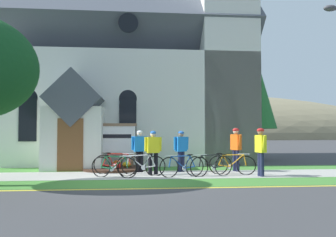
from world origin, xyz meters
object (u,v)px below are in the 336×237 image
(roadside_conifer, at_px, (246,74))
(bicycle_green, at_px, (114,167))
(bicycle_red, at_px, (116,164))
(cyclist_in_green_jersey, at_px, (140,148))
(cyclist_in_white_jersey, at_px, (181,148))
(bicycle_orange, at_px, (232,164))
(bicycle_silver, at_px, (182,166))
(bicycle_black, at_px, (212,166))
(cyclist_in_red_jersey, at_px, (153,149))
(church_sign, at_px, (115,140))
(cyclist_in_blue_jersey, at_px, (236,146))
(bicycle_blue, at_px, (141,165))
(cyclist_in_yellow_jersey, at_px, (261,148))

(roadside_conifer, bearing_deg, bicycle_green, -134.75)
(bicycle_red, distance_m, cyclist_in_green_jersey, 1.16)
(cyclist_in_white_jersey, xyz_separation_m, roadside_conifer, (4.42, 5.49, 3.89))
(bicycle_orange, bearing_deg, cyclist_in_white_jersey, 148.97)
(bicycle_green, relative_size, bicycle_silver, 0.98)
(bicycle_black, height_order, cyclist_in_white_jersey, cyclist_in_white_jersey)
(cyclist_in_red_jersey, bearing_deg, bicycle_red, 168.09)
(bicycle_orange, height_order, bicycle_green, bicycle_green)
(bicycle_silver, bearing_deg, cyclist_in_red_jersey, 145.05)
(cyclist_in_red_jersey, bearing_deg, church_sign, 125.05)
(bicycle_black, bearing_deg, cyclist_in_white_jersey, 120.95)
(bicycle_red, height_order, cyclist_in_blue_jersey, cyclist_in_blue_jersey)
(bicycle_orange, bearing_deg, bicycle_blue, -177.53)
(cyclist_in_green_jersey, bearing_deg, cyclist_in_white_jersey, 1.36)
(cyclist_in_white_jersey, bearing_deg, cyclist_in_red_jersey, -143.45)
(bicycle_black, relative_size, cyclist_in_yellow_jersey, 0.96)
(cyclist_in_green_jersey, distance_m, cyclist_in_yellow_jersey, 4.55)
(bicycle_orange, bearing_deg, cyclist_in_blue_jersey, 65.48)
(bicycle_green, distance_m, cyclist_in_yellow_jersey, 5.16)
(roadside_conifer, bearing_deg, cyclist_in_blue_jersey, -111.88)
(roadside_conifer, bearing_deg, bicycle_orange, -112.27)
(bicycle_blue, distance_m, bicycle_silver, 1.47)
(bicycle_red, distance_m, roadside_conifer, 10.21)
(church_sign, height_order, bicycle_silver, church_sign)
(bicycle_green, height_order, bicycle_black, bicycle_black)
(bicycle_orange, distance_m, cyclist_in_green_jersey, 3.57)
(bicycle_silver, relative_size, cyclist_in_yellow_jersey, 0.97)
(cyclist_in_yellow_jersey, relative_size, roadside_conifer, 0.21)
(bicycle_orange, height_order, cyclist_in_red_jersey, cyclist_in_red_jersey)
(bicycle_blue, distance_m, cyclist_in_blue_jersey, 3.98)
(bicycle_red, bearing_deg, cyclist_in_blue_jersey, 5.70)
(bicycle_green, relative_size, cyclist_in_white_jersey, 1.00)
(church_sign, distance_m, cyclist_in_red_jersey, 2.63)
(bicycle_red, bearing_deg, cyclist_in_red_jersey, -11.91)
(bicycle_black, xyz_separation_m, cyclist_in_blue_jersey, (1.29, 1.38, 0.64))
(cyclist_in_white_jersey, height_order, cyclist_in_yellow_jersey, cyclist_in_yellow_jersey)
(cyclist_in_blue_jersey, bearing_deg, bicycle_orange, -114.52)
(bicycle_silver, bearing_deg, bicycle_blue, 166.40)
(bicycle_orange, distance_m, cyclist_in_white_jersey, 2.11)
(cyclist_in_red_jersey, bearing_deg, bicycle_blue, -142.44)
(bicycle_blue, distance_m, cyclist_in_red_jersey, 0.78)
(bicycle_orange, bearing_deg, bicycle_silver, -165.68)
(bicycle_red, xyz_separation_m, cyclist_in_green_jersey, (0.86, 0.53, 0.57))
(cyclist_in_yellow_jersey, bearing_deg, cyclist_in_blue_jersey, 103.93)
(bicycle_orange, xyz_separation_m, cyclist_in_blue_jersey, (0.43, 0.95, 0.64))
(bicycle_blue, relative_size, cyclist_in_blue_jersey, 1.02)
(bicycle_silver, height_order, cyclist_in_green_jersey, cyclist_in_green_jersey)
(church_sign, xyz_separation_m, roadside_conifer, (7.07, 4.21, 3.58))
(cyclist_in_red_jersey, distance_m, cyclist_in_green_jersey, 0.95)
(church_sign, relative_size, bicycle_silver, 1.18)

